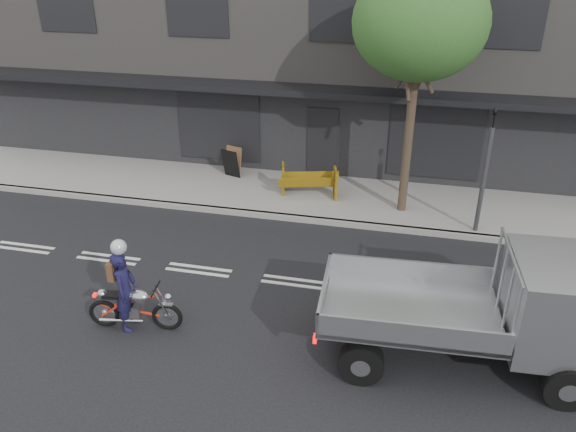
% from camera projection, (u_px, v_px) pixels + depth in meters
% --- Properties ---
extents(ground, '(80.00, 80.00, 0.00)m').
position_uv_depth(ground, '(296.00, 282.00, 13.05)').
color(ground, black).
rests_on(ground, ground).
extents(sidewalk, '(32.00, 3.20, 0.15)m').
position_uv_depth(sidewalk, '(329.00, 197.00, 17.11)').
color(sidewalk, gray).
rests_on(sidewalk, ground).
extents(kerb, '(32.00, 0.20, 0.15)m').
position_uv_depth(kerb, '(319.00, 221.00, 15.72)').
color(kerb, gray).
rests_on(kerb, ground).
extents(building_main, '(26.00, 10.00, 8.00)m').
position_uv_depth(building_main, '(361.00, 31.00, 21.10)').
color(building_main, slate).
rests_on(building_main, ground).
extents(street_tree, '(3.40, 3.40, 6.74)m').
position_uv_depth(street_tree, '(420.00, 24.00, 13.90)').
color(street_tree, '#382B21').
rests_on(street_tree, ground).
extents(traffic_light_pole, '(0.12, 0.12, 3.50)m').
position_uv_depth(traffic_light_pole, '(484.00, 178.00, 14.38)').
color(traffic_light_pole, '#2D2D30').
rests_on(traffic_light_pole, ground).
extents(motorcycle, '(1.95, 0.57, 1.01)m').
position_uv_depth(motorcycle, '(134.00, 306.00, 11.34)').
color(motorcycle, black).
rests_on(motorcycle, ground).
extents(rider, '(0.50, 0.69, 1.74)m').
position_uv_depth(rider, '(125.00, 291.00, 11.21)').
color(rider, '#161336').
rests_on(rider, ground).
extents(flatbed_ute, '(5.25, 2.38, 2.38)m').
position_uv_depth(flatbed_ute, '(533.00, 306.00, 9.93)').
color(flatbed_ute, black).
rests_on(flatbed_ute, ground).
extents(construction_barrier, '(1.83, 1.10, 0.96)m').
position_uv_depth(construction_barrier, '(307.00, 184.00, 16.67)').
color(construction_barrier, '#E9A60C').
rests_on(construction_barrier, sidewalk).
extents(sandwich_board, '(0.68, 0.56, 0.93)m').
position_uv_depth(sandwich_board, '(231.00, 164.00, 18.16)').
color(sandwich_board, black).
rests_on(sandwich_board, sidewalk).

